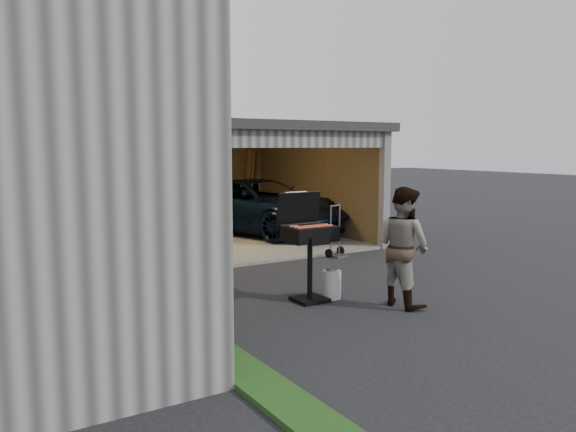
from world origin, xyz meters
name	(u,v)px	position (x,y,z in m)	size (l,w,h in m)	color
ground	(344,312)	(0.00, 0.00, 0.00)	(80.00, 80.00, 0.00)	black
groundcover_strip	(235,365)	(-2.25, -1.00, 0.03)	(0.50, 8.00, 0.06)	#193814
garage	(202,167)	(0.76, 6.79, 1.87)	(6.80, 6.30, 2.90)	#605E59
minivan	(260,208)	(2.46, 6.90, 0.71)	(2.37, 5.13, 1.43)	black
woman	(153,246)	(-2.10, 2.08, 0.85)	(0.62, 0.41, 1.70)	#9DB3C5
man	(403,246)	(0.97, -0.17, 0.89)	(0.87, 0.68, 1.78)	#3E1B18
bbq_grill	(308,237)	(-0.10, 0.77, 0.99)	(0.75, 0.66, 1.67)	black
propane_tank	(332,284)	(0.29, 0.69, 0.22)	(0.30, 0.30, 0.44)	silver
plywood_panel	(171,292)	(-2.34, 0.68, 0.47)	(0.04, 0.85, 0.95)	#52351C
hand_truck	(337,247)	(2.38, 3.33, 0.22)	(0.50, 0.44, 1.13)	gray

